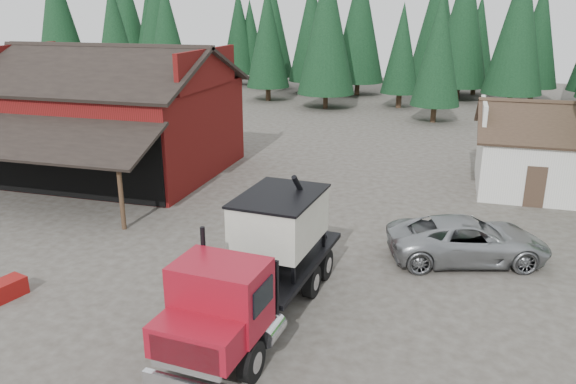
# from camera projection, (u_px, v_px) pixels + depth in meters

# --- Properties ---
(ground) EXTENTS (120.00, 120.00, 0.00)m
(ground) POSITION_uv_depth(u_px,v_px,m) (227.00, 266.00, 20.61)
(ground) COLOR #403A32
(ground) RESTS_ON ground
(red_barn) EXTENTS (12.80, 13.63, 7.18)m
(red_barn) POSITION_uv_depth(u_px,v_px,m) (112.00, 125.00, 31.73)
(red_barn) COLOR maroon
(red_barn) RESTS_ON ground
(farmhouse) EXTENTS (8.60, 6.42, 4.65)m
(farmhouse) POSITION_uv_depth(u_px,v_px,m) (562.00, 160.00, 28.45)
(farmhouse) COLOR silver
(farmhouse) RESTS_ON ground
(conifer_backdrop) EXTENTS (76.00, 16.00, 16.00)m
(conifer_backdrop) POSITION_uv_depth(u_px,v_px,m) (379.00, 98.00, 58.87)
(conifer_backdrop) COLOR black
(conifer_backdrop) RESTS_ON ground
(near_pine_a) EXTENTS (4.40, 4.40, 11.40)m
(near_pine_a) POSITION_uv_depth(u_px,v_px,m) (115.00, 38.00, 50.00)
(near_pine_a) COLOR #382619
(near_pine_a) RESTS_ON ground
(near_pine_b) EXTENTS (3.96, 3.96, 10.40)m
(near_pine_b) POSITION_uv_depth(u_px,v_px,m) (439.00, 49.00, 44.49)
(near_pine_b) COLOR #382619
(near_pine_b) RESTS_ON ground
(near_pine_d) EXTENTS (5.28, 5.28, 13.40)m
(near_pine_d) POSITION_uv_depth(u_px,v_px,m) (327.00, 26.00, 50.34)
(near_pine_d) COLOR #382619
(near_pine_d) RESTS_ON ground
(feed_truck) EXTENTS (3.10, 9.05, 4.01)m
(feed_truck) POSITION_uv_depth(u_px,v_px,m) (261.00, 260.00, 16.68)
(feed_truck) COLOR black
(feed_truck) RESTS_ON ground
(silver_car) EXTENTS (6.41, 4.29, 1.63)m
(silver_car) POSITION_uv_depth(u_px,v_px,m) (468.00, 240.00, 20.83)
(silver_car) COLOR #979A9E
(silver_car) RESTS_ON ground
(equip_box) EXTENTS (0.95, 1.24, 0.60)m
(equip_box) POSITION_uv_depth(u_px,v_px,m) (7.00, 289.00, 18.30)
(equip_box) COLOR maroon
(equip_box) RESTS_ON ground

